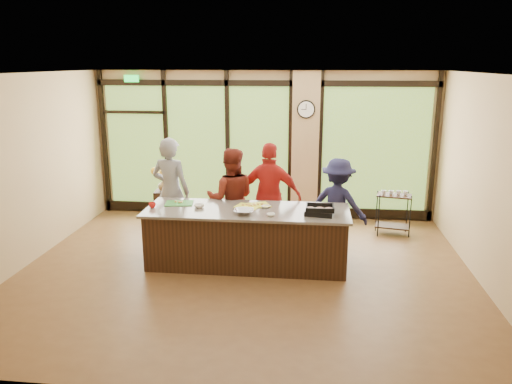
% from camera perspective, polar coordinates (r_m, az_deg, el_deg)
% --- Properties ---
extents(floor, '(7.00, 7.00, 0.00)m').
position_cam_1_polar(floor, '(7.86, -1.30, -9.05)').
color(floor, brown).
rests_on(floor, ground).
extents(ceiling, '(7.00, 7.00, 0.00)m').
position_cam_1_polar(ceiling, '(7.20, -1.44, 13.38)').
color(ceiling, white).
rests_on(ceiling, back_wall).
extents(back_wall, '(7.00, 0.00, 7.00)m').
position_cam_1_polar(back_wall, '(10.31, 0.90, 5.39)').
color(back_wall, tan).
rests_on(back_wall, floor).
extents(left_wall, '(0.00, 6.00, 6.00)m').
position_cam_1_polar(left_wall, '(8.58, -25.21, 2.10)').
color(left_wall, tan).
rests_on(left_wall, floor).
extents(right_wall, '(0.00, 6.00, 6.00)m').
position_cam_1_polar(right_wall, '(7.74, 25.26, 0.85)').
color(right_wall, tan).
rests_on(right_wall, floor).
extents(window_wall, '(6.90, 0.12, 3.00)m').
position_cam_1_polar(window_wall, '(10.27, 1.79, 4.75)').
color(window_wall, tan).
rests_on(window_wall, floor).
extents(island_base, '(3.10, 1.00, 0.88)m').
position_cam_1_polar(island_base, '(7.97, -1.02, -5.30)').
color(island_base, black).
rests_on(island_base, floor).
extents(countertop, '(3.20, 1.10, 0.04)m').
position_cam_1_polar(countertop, '(7.83, -1.04, -2.13)').
color(countertop, slate).
rests_on(countertop, island_base).
extents(wall_clock, '(0.36, 0.04, 0.36)m').
position_cam_1_polar(wall_clock, '(10.04, 5.75, 9.38)').
color(wall_clock, black).
rests_on(wall_clock, window_wall).
extents(cook_left, '(0.78, 0.60, 1.91)m').
position_cam_1_polar(cook_left, '(8.87, -9.68, 0.06)').
color(cook_left, gray).
rests_on(cook_left, floor).
extents(cook_midleft, '(0.93, 0.76, 1.76)m').
position_cam_1_polar(cook_midleft, '(8.59, -2.87, -0.76)').
color(cook_midleft, maroon).
rests_on(cook_midleft, floor).
extents(cook_midright, '(1.14, 0.60, 1.85)m').
position_cam_1_polar(cook_midright, '(8.58, 1.63, -0.46)').
color(cook_midright, '#B3211B').
rests_on(cook_midright, floor).
extents(cook_right, '(1.18, 0.93, 1.60)m').
position_cam_1_polar(cook_right, '(8.62, 9.31, -1.44)').
color(cook_right, '#1A1A39').
rests_on(cook_right, floor).
extents(roasting_pan, '(0.47, 0.39, 0.07)m').
position_cam_1_polar(roasting_pan, '(7.60, 7.29, -2.31)').
color(roasting_pan, black).
rests_on(roasting_pan, countertop).
extents(mixing_bowl, '(0.32, 0.32, 0.07)m').
position_cam_1_polar(mixing_bowl, '(7.57, -1.40, -2.27)').
color(mixing_bowl, silver).
rests_on(mixing_bowl, countertop).
extents(cutting_board_left, '(0.48, 0.39, 0.01)m').
position_cam_1_polar(cutting_board_left, '(8.23, -8.76, -1.28)').
color(cutting_board_left, '#32832F').
rests_on(cutting_board_left, countertop).
extents(cutting_board_center, '(0.51, 0.46, 0.01)m').
position_cam_1_polar(cutting_board_center, '(8.02, 0.02, -1.52)').
color(cutting_board_center, '#EFF138').
rests_on(cutting_board_center, countertop).
extents(cutting_board_right, '(0.44, 0.38, 0.01)m').
position_cam_1_polar(cutting_board_right, '(7.96, -0.95, -1.64)').
color(cutting_board_right, '#EFF138').
rests_on(cutting_board_right, countertop).
extents(prep_bowl_near, '(0.19, 0.19, 0.05)m').
position_cam_1_polar(prep_bowl_near, '(7.95, -6.52, -1.61)').
color(prep_bowl_near, white).
rests_on(prep_bowl_near, countertop).
extents(prep_bowl_mid, '(0.16, 0.16, 0.04)m').
position_cam_1_polar(prep_bowl_mid, '(7.48, 1.70, -2.62)').
color(prep_bowl_mid, white).
rests_on(prep_bowl_mid, countertop).
extents(prep_bowl_far, '(0.18, 0.18, 0.03)m').
position_cam_1_polar(prep_bowl_far, '(7.90, 1.12, -1.69)').
color(prep_bowl_far, white).
rests_on(prep_bowl_far, countertop).
extents(red_ramekin, '(0.11, 0.11, 0.09)m').
position_cam_1_polar(red_ramekin, '(8.06, -11.76, -1.48)').
color(red_ramekin, red).
rests_on(red_ramekin, countertop).
extents(flower_stand, '(0.40, 0.40, 0.73)m').
position_cam_1_polar(flower_stand, '(9.95, -10.35, -1.90)').
color(flower_stand, black).
rests_on(flower_stand, floor).
extents(flower_vase, '(0.27, 0.27, 0.25)m').
position_cam_1_polar(flower_vase, '(9.83, -10.48, 0.83)').
color(flower_vase, olive).
rests_on(flower_vase, flower_stand).
extents(bar_cart, '(0.68, 0.47, 0.85)m').
position_cam_1_polar(bar_cart, '(9.67, 15.44, -1.79)').
color(bar_cart, black).
rests_on(bar_cart, floor).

